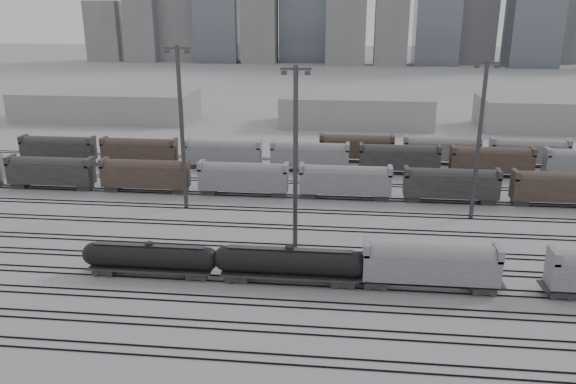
# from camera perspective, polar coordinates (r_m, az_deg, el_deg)

# --- Properties ---
(ground) EXTENTS (900.00, 900.00, 0.00)m
(ground) POSITION_cam_1_polar(r_m,az_deg,el_deg) (64.65, -1.80, -9.48)
(ground) COLOR #A5A6AA
(ground) RESTS_ON ground
(tracks) EXTENTS (220.00, 71.50, 0.16)m
(tracks) POSITION_cam_1_polar(r_m,az_deg,el_deg) (80.42, -0.07, -3.70)
(tracks) COLOR black
(tracks) RESTS_ON ground
(tank_car_a) EXTENTS (16.32, 2.72, 4.03)m
(tank_car_a) POSITION_cam_1_polar(r_m,az_deg,el_deg) (67.82, -13.83, -6.47)
(tank_car_a) COLOR black
(tank_car_a) RESTS_ON ground
(tank_car_b) EXTENTS (17.63, 2.94, 4.36)m
(tank_car_b) POSITION_cam_1_polar(r_m,az_deg,el_deg) (64.19, 0.17, -7.18)
(tank_car_b) COLOR black
(tank_car_b) RESTS_ON ground
(hopper_car_a) EXTENTS (14.85, 2.95, 5.31)m
(hopper_car_a) POSITION_cam_1_polar(r_m,az_deg,el_deg) (64.28, 14.28, -6.99)
(hopper_car_a) COLOR black
(hopper_car_a) RESTS_ON ground
(light_mast_b) EXTENTS (4.01, 0.64, 25.06)m
(light_mast_b) POSITION_cam_1_polar(r_m,az_deg,el_deg) (86.94, -10.77, 6.73)
(light_mast_b) COLOR #3A3A3D
(light_mast_b) RESTS_ON ground
(light_mast_c) EXTENTS (3.78, 0.60, 23.60)m
(light_mast_c) POSITION_cam_1_polar(r_m,az_deg,el_deg) (70.43, 0.77, 3.78)
(light_mast_c) COLOR #3A3A3D
(light_mast_c) RESTS_ON ground
(light_mast_d) EXTENTS (3.74, 0.60, 23.36)m
(light_mast_d) POSITION_cam_1_polar(r_m,az_deg,el_deg) (85.59, 18.86, 5.29)
(light_mast_d) COLOR #3A3A3D
(light_mast_d) RESTS_ON ground
(bg_string_near) EXTENTS (151.00, 3.00, 5.60)m
(bg_string_near) POSITION_cam_1_polar(r_m,az_deg,el_deg) (92.79, 5.83, 0.98)
(bg_string_near) COLOR gray
(bg_string_near) RESTS_ON ground
(bg_string_mid) EXTENTS (151.00, 3.00, 5.60)m
(bg_string_mid) POSITION_cam_1_polar(r_m,az_deg,el_deg) (108.63, 11.22, 3.26)
(bg_string_mid) COLOR black
(bg_string_mid) RESTS_ON ground
(bg_string_far) EXTENTS (66.00, 3.00, 5.60)m
(bg_string_far) POSITION_cam_1_polar(r_m,az_deg,el_deg) (119.12, 19.35, 3.87)
(bg_string_far) COLOR brown
(bg_string_far) RESTS_ON ground
(warehouse_left) EXTENTS (50.00, 18.00, 8.00)m
(warehouse_left) POSITION_cam_1_polar(r_m,az_deg,el_deg) (168.38, -17.94, 8.33)
(warehouse_left) COLOR gray
(warehouse_left) RESTS_ON ground
(warehouse_mid) EXTENTS (40.00, 18.00, 8.00)m
(warehouse_mid) POSITION_cam_1_polar(r_m,az_deg,el_deg) (153.95, 6.88, 8.23)
(warehouse_mid) COLOR gray
(warehouse_mid) RESTS_ON ground
(warehouse_right) EXTENTS (35.00, 18.00, 8.00)m
(warehouse_right) POSITION_cam_1_polar(r_m,az_deg,el_deg) (162.42, 24.95, 7.20)
(warehouse_right) COLOR gray
(warehouse_right) RESTS_ON ground
(skyline) EXTENTS (316.00, 22.40, 95.00)m
(skyline) POSITION_cam_1_polar(r_m,az_deg,el_deg) (336.80, 7.06, 18.74)
(skyline) COLOR gray
(skyline) RESTS_ON ground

